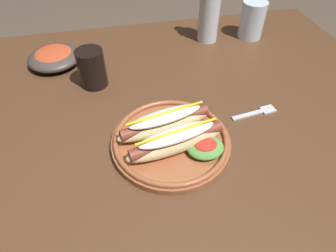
{
  "coord_description": "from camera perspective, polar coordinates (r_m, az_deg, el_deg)",
  "views": [
    {
      "loc": [
        -0.16,
        -0.57,
        1.23
      ],
      "look_at": [
        -0.06,
        -0.12,
        0.77
      ],
      "focal_mm": 30.68,
      "sensor_mm": 36.0,
      "label": 1
    }
  ],
  "objects": [
    {
      "name": "ground_plane",
      "position": [
        1.37,
        1.63,
        -19.14
      ],
      "size": [
        8.0,
        8.0,
        0.0
      ],
      "primitive_type": "plane",
      "color": "brown"
    },
    {
      "name": "hot_dog_plate",
      "position": [
        0.64,
        0.87,
        -2.22
      ],
      "size": [
        0.27,
        0.27,
        0.08
      ],
      "color": "#9E5633",
      "rests_on": "dining_table"
    },
    {
      "name": "glass_bottle",
      "position": [
        1.01,
        8.16,
        21.05
      ],
      "size": [
        0.07,
        0.07,
        0.22
      ],
      "color": "silver",
      "rests_on": "dining_table"
    },
    {
      "name": "soda_cup",
      "position": [
        0.82,
        -14.88,
        11.03
      ],
      "size": [
        0.07,
        0.07,
        0.11
      ],
      "primitive_type": "cylinder",
      "color": "black",
      "rests_on": "dining_table"
    },
    {
      "name": "side_bowl",
      "position": [
        0.96,
        -21.68,
        12.68
      ],
      "size": [
        0.16,
        0.16,
        0.05
      ],
      "color": "#423833",
      "rests_on": "dining_table"
    },
    {
      "name": "water_cup",
      "position": [
        1.07,
        16.39,
        19.57
      ],
      "size": [
        0.08,
        0.08,
        0.12
      ],
      "primitive_type": "cylinder",
      "color": "silver",
      "rests_on": "dining_table"
    },
    {
      "name": "dining_table",
      "position": [
        0.84,
        2.51,
        0.09
      ],
      "size": [
        1.21,
        0.92,
        0.74
      ],
      "color": "#51331E",
      "rests_on": "ground_plane"
    },
    {
      "name": "fork",
      "position": [
        0.76,
        17.31,
        2.59
      ],
      "size": [
        0.12,
        0.04,
        0.0
      ],
      "rotation": [
        0.0,
        0.0,
        0.13
      ],
      "color": "silver",
      "rests_on": "dining_table"
    }
  ]
}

